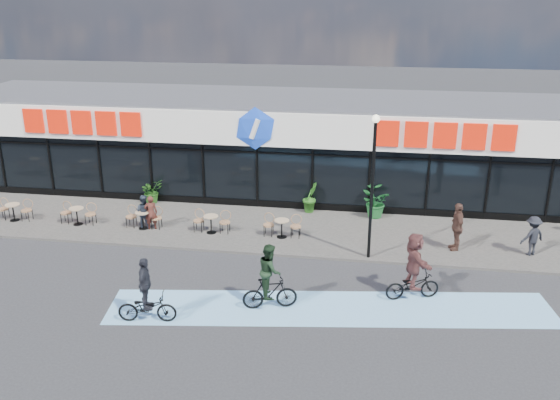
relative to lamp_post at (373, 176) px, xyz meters
name	(u,v)px	position (x,y,z in m)	size (l,w,h in m)	color
ground	(219,278)	(-5.12, -2.30, -3.27)	(120.00, 120.00, 0.00)	#28282B
sidewalk	(246,228)	(-5.12, 2.20, -3.22)	(44.00, 5.00, 0.10)	#57534D
bike_lane	(330,308)	(-1.12, -3.80, -3.26)	(14.00, 2.20, 0.01)	#77B4E0
building	(268,143)	(-5.12, 7.63, -0.93)	(30.60, 6.57, 4.75)	black
lamp_post	(373,176)	(0.00, 0.00, 0.00)	(0.28, 0.28, 5.36)	black
bistro_set_1	(14,210)	(-15.13, 1.43, -2.71)	(1.54, 0.62, 0.90)	tan
bistro_set_2	(78,214)	(-12.22, 1.43, -2.71)	(1.54, 0.62, 0.90)	tan
bistro_set_3	(144,217)	(-9.30, 1.43, -2.71)	(1.54, 0.62, 0.90)	tan
bistro_set_4	(212,222)	(-6.39, 1.43, -2.71)	(1.54, 0.62, 0.90)	tan
bistro_set_5	(282,226)	(-3.47, 1.43, -2.71)	(1.54, 0.62, 0.90)	tan
potted_plant_left	(152,191)	(-10.06, 4.42, -2.61)	(1.00, 0.87, 1.11)	#225418
potted_plant_mid	(310,197)	(-2.67, 4.41, -2.50)	(0.73, 0.59, 1.33)	#2B681D
potted_plant_right	(374,202)	(0.14, 4.16, -2.49)	(1.23, 1.07, 1.37)	#1B6128
patron_left	(151,213)	(-8.93, 1.35, -2.44)	(0.53, 0.35, 1.45)	#4A211A
patron_right	(144,211)	(-9.30, 1.49, -2.46)	(0.69, 0.54, 1.42)	#28303E
pedestrian_a	(457,226)	(3.26, 1.23, -2.23)	(1.10, 0.46, 1.88)	#4C3127
pedestrian_c	(532,236)	(6.00, 1.17, -2.41)	(0.99, 0.57, 1.53)	black
cyclist_a	(270,281)	(-3.01, -4.07, -2.33)	(1.80, 0.99, 2.19)	black
cyclist_b	(414,270)	(1.45, -2.74, -2.24)	(1.90, 1.80, 2.30)	black
cyclist_c	(146,298)	(-6.54, -5.42, -2.49)	(1.85, 1.01, 2.10)	black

